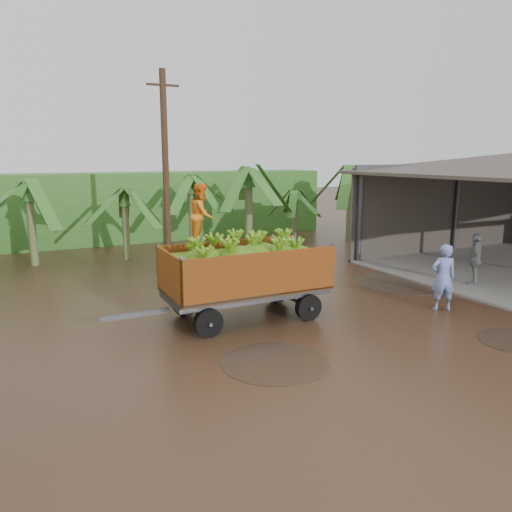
# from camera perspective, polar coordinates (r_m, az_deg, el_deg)

# --- Properties ---
(ground) EXTENTS (100.00, 100.00, 0.00)m
(ground) POSITION_cam_1_polar(r_m,az_deg,el_deg) (14.25, 8.95, -7.07)
(ground) COLOR black
(ground) RESTS_ON ground
(hedge_north) EXTENTS (22.00, 3.00, 3.60)m
(hedge_north) POSITION_cam_1_polar(r_m,az_deg,el_deg) (27.71, -14.27, 5.49)
(hedge_north) COLOR #2D661E
(hedge_north) RESTS_ON ground
(banana_trailer) EXTENTS (6.19, 2.21, 3.77)m
(banana_trailer) POSITION_cam_1_polar(r_m,az_deg,el_deg) (13.77, -1.34, -1.69)
(banana_trailer) COLOR #AF5619
(banana_trailer) RESTS_ON ground
(man_blue) EXTENTS (0.85, 0.73, 1.98)m
(man_blue) POSITION_cam_1_polar(r_m,az_deg,el_deg) (15.58, 20.62, -2.30)
(man_blue) COLOR #7183CF
(man_blue) RESTS_ON ground
(man_grey) EXTENTS (1.12, 1.09, 1.88)m
(man_grey) POSITION_cam_1_polar(r_m,az_deg,el_deg) (18.84, 23.72, -0.41)
(man_grey) COLOR gray
(man_grey) RESTS_ON ground
(utility_pole) EXTENTS (1.20, 0.24, 7.53)m
(utility_pole) POSITION_cam_1_polar(r_m,az_deg,el_deg) (18.97, -10.27, 9.22)
(utility_pole) COLOR #47301E
(utility_pole) RESTS_ON ground
(banana_plants) EXTENTS (24.14, 20.41, 4.20)m
(banana_plants) POSITION_cam_1_polar(r_m,az_deg,el_deg) (17.97, -16.70, 2.52)
(banana_plants) COLOR #2D661E
(banana_plants) RESTS_ON ground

